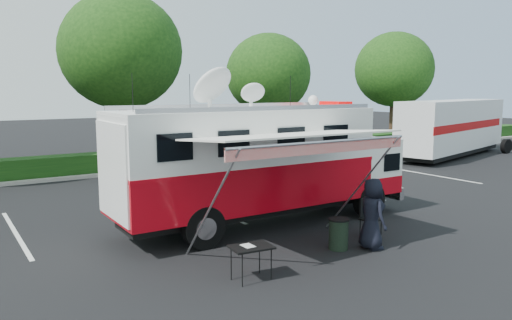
{
  "coord_description": "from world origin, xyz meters",
  "views": [
    {
      "loc": [
        -8.23,
        -12.19,
        4.06
      ],
      "look_at": [
        0.0,
        0.5,
        1.9
      ],
      "focal_mm": 35.0,
      "sensor_mm": 36.0,
      "label": 1
    }
  ],
  "objects_px": {
    "command_truck": "(263,162)",
    "folding_table": "(251,248)",
    "trash_bin": "(339,234)",
    "semi_trailer": "(453,127)"
  },
  "relations": [
    {
      "from": "command_truck",
      "to": "folding_table",
      "type": "distance_m",
      "value": 4.6
    },
    {
      "from": "trash_bin",
      "to": "semi_trailer",
      "type": "height_order",
      "value": "semi_trailer"
    },
    {
      "from": "command_truck",
      "to": "trash_bin",
      "type": "distance_m",
      "value": 3.39
    },
    {
      "from": "command_truck",
      "to": "semi_trailer",
      "type": "xyz_separation_m",
      "value": [
        18.2,
        6.55,
        -0.12
      ]
    },
    {
      "from": "folding_table",
      "to": "trash_bin",
      "type": "xyz_separation_m",
      "value": [
        2.98,
        0.53,
        -0.3
      ]
    },
    {
      "from": "command_truck",
      "to": "trash_bin",
      "type": "bearing_deg",
      "value": -84.2
    },
    {
      "from": "command_truck",
      "to": "trash_bin",
      "type": "relative_size",
      "value": 11.62
    },
    {
      "from": "folding_table",
      "to": "semi_trailer",
      "type": "bearing_deg",
      "value": 25.84
    },
    {
      "from": "command_truck",
      "to": "semi_trailer",
      "type": "bearing_deg",
      "value": 19.8
    },
    {
      "from": "command_truck",
      "to": "trash_bin",
      "type": "xyz_separation_m",
      "value": [
        0.31,
        -3.02,
        -1.51
      ]
    }
  ]
}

